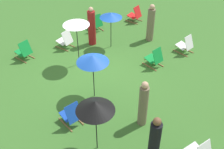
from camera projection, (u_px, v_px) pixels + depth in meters
The scene contains 16 objects.
ground_plane at pixel (93, 70), 11.31m from camera, with size 40.00×40.00×0.00m, color #386B28.
deckchair_0 at pixel (24, 51), 11.77m from camera, with size 0.65×0.85×0.83m.
deckchair_2 at pixel (185, 45), 12.16m from camera, with size 0.55×0.80×0.83m.
deckchair_3 at pixel (155, 58), 11.34m from camera, with size 0.52×0.79×0.83m.
deckchair_7 at pixel (65, 40), 12.48m from camera, with size 0.68×0.87×0.83m.
deckchair_8 at pixel (71, 115), 8.82m from camera, with size 0.51×0.78×0.83m.
deckchair_9 at pixel (96, 23), 13.78m from camera, with size 0.50×0.77×0.83m.
deckchair_10 at pixel (135, 15), 14.54m from camera, with size 0.66×0.86×0.83m.
umbrella_0 at pixel (111, 15), 11.84m from camera, with size 0.96×0.96×1.63m.
umbrella_1 at pixel (93, 59), 9.13m from camera, with size 1.08×1.08×1.72m.
umbrella_2 at pixel (95, 106), 7.25m from camera, with size 1.05×1.05×1.83m.
umbrella_3 at pixel (76, 22), 10.53m from camera, with size 1.02×1.02×2.00m.
person_0 at pixel (143, 105), 8.58m from camera, with size 0.40×0.40×1.66m.
person_1 at pixel (92, 27), 12.46m from camera, with size 0.44×0.44×1.78m.
person_2 at pixel (154, 144), 7.31m from camera, with size 0.43×0.43×1.79m.
person_3 at pixel (151, 24), 12.75m from camera, with size 0.43×0.43×1.75m.
Camera 1 is at (5.06, 7.62, 6.70)m, focal length 45.33 mm.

